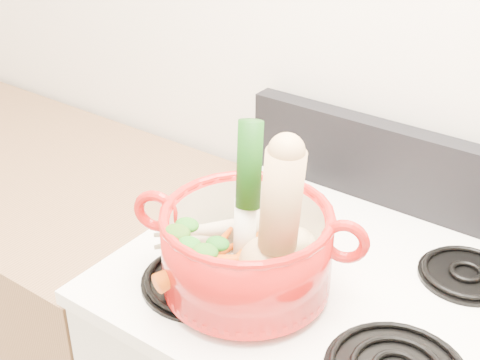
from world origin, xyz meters
The scene contains 22 objects.
wall_back centered at (0.00, 1.75, 1.30)m, with size 3.50×0.02×2.60m, color white.
cooktop centered at (0.00, 1.40, 0.93)m, with size 0.78×0.67×0.03m, color white.
control_backsplash centered at (0.00, 1.70, 1.04)m, with size 0.76×0.05×0.18m, color black.
counter_left centered at (-1.07, 1.40, 0.45)m, with size 1.36×0.65×0.90m, color brown.
burner_front_left centered at (-0.19, 1.24, 0.96)m, with size 0.22×0.22×0.02m, color black.
burner_back_left centered at (-0.19, 1.54, 0.96)m, with size 0.17×0.17×0.02m, color black.
burner_back_right centered at (0.19, 1.54, 0.96)m, with size 0.17×0.17×0.02m, color black.
dutch_oven centered at (-0.11, 1.27, 1.04)m, with size 0.29×0.29×0.15m, color #B3120F.
pot_handle_left centered at (-0.27, 1.21, 1.09)m, with size 0.08×0.08×0.02m, color #B3120F.
pot_handle_right centered at (0.04, 1.33, 1.09)m, with size 0.08×0.08×0.02m, color #B3120F.
squash centered at (-0.05, 1.25, 1.13)m, with size 0.11×0.11×0.27m, color tan, non-canonical shape.
leek centered at (-0.13, 1.28, 1.14)m, with size 0.04×0.04×0.28m, color white.
ginger centered at (-0.08, 1.37, 1.02)m, with size 0.08×0.06×0.04m, color #CCB87D.
parsnip_0 centered at (-0.17, 1.32, 1.02)m, with size 0.04×0.04×0.20m, color beige.
parsnip_1 centered at (-0.21, 1.28, 1.03)m, with size 0.04×0.04×0.20m, color beige.
parsnip_2 centered at (-0.14, 1.34, 1.03)m, with size 0.04×0.04×0.18m, color beige.
parsnip_3 centered at (-0.22, 1.28, 1.04)m, with size 0.04×0.04×0.18m, color beige.
carrot_0 centered at (-0.10, 1.22, 1.02)m, with size 0.03×0.03×0.17m, color #BA5209.
carrot_1 centered at (-0.17, 1.21, 1.02)m, with size 0.04×0.04×0.17m, color #D9580A.
carrot_2 centered at (-0.11, 1.25, 1.03)m, with size 0.03×0.03×0.16m, color #B95709.
carrot_3 centered at (-0.12, 1.23, 1.04)m, with size 0.03×0.03×0.14m, color #D04F0A.
carrot_4 centered at (-0.15, 1.22, 1.04)m, with size 0.03×0.03×0.15m, color #C04E09.
Camera 1 is at (0.43, 0.50, 1.71)m, focal length 50.00 mm.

